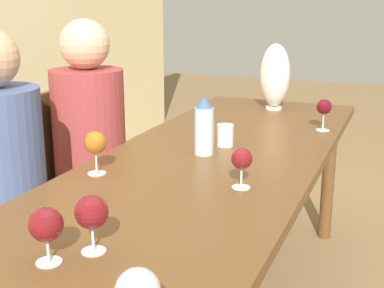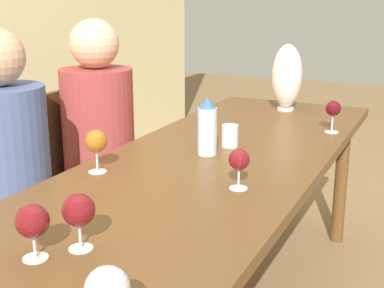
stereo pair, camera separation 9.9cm
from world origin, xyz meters
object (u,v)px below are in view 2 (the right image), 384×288
(wine_glass_3, at_px, (32,222))
(wine_glass_1, at_px, (96,142))
(person_near, at_px, (10,181))
(wine_glass_4, at_px, (79,211))
(chair_far, at_px, (89,177))
(person_far, at_px, (101,142))
(wine_glass_0, at_px, (333,109))
(water_tumbler, at_px, (229,136))
(wine_glass_5, at_px, (239,161))
(vase, at_px, (287,77))
(water_bottle, at_px, (207,127))

(wine_glass_3, bearing_deg, wine_glass_1, 22.11)
(person_near, bearing_deg, wine_glass_4, -124.93)
(chair_far, xyz_separation_m, person_far, (0.00, -0.08, 0.19))
(wine_glass_0, xyz_separation_m, chair_far, (-0.32, 1.11, -0.38))
(water_tumbler, bearing_deg, wine_glass_5, -155.05)
(wine_glass_0, distance_m, wine_glass_1, 1.10)
(wine_glass_4, bearing_deg, wine_glass_5, -19.44)
(wine_glass_1, relative_size, chair_far, 0.16)
(chair_far, relative_size, person_far, 0.73)
(wine_glass_1, height_order, wine_glass_5, wine_glass_1)
(water_tumbler, relative_size, person_far, 0.07)
(vase, distance_m, wine_glass_4, 1.79)
(wine_glass_4, height_order, person_near, person_near)
(wine_glass_3, xyz_separation_m, chair_far, (1.18, 0.72, -0.37))
(person_near, bearing_deg, chair_far, 7.99)
(vase, relative_size, wine_glass_4, 2.46)
(water_bottle, relative_size, wine_glass_0, 1.54)
(water_tumbler, relative_size, wine_glass_4, 0.63)
(wine_glass_3, distance_m, wine_glass_5, 0.69)
(wine_glass_5, xyz_separation_m, person_far, (0.54, 0.90, -0.18))
(wine_glass_4, xyz_separation_m, person_far, (1.09, 0.70, -0.19))
(vase, relative_size, wine_glass_1, 2.32)
(chair_far, bearing_deg, wine_glass_4, -144.18)
(wine_glass_3, relative_size, wine_glass_4, 0.95)
(person_near, height_order, person_far, person_far)
(person_far, bearing_deg, wine_glass_5, -120.82)
(wine_glass_3, bearing_deg, water_tumbler, -2.89)
(wine_glass_0, xyz_separation_m, wine_glass_3, (-1.50, 0.38, -0.01))
(wine_glass_4, bearing_deg, wine_glass_1, 31.20)
(water_bottle, xyz_separation_m, wine_glass_5, (-0.30, -0.24, -0.01))
(chair_far, height_order, person_near, person_near)
(wine_glass_4, height_order, wine_glass_5, wine_glass_4)
(person_near, bearing_deg, wine_glass_1, -88.66)
(wine_glass_3, bearing_deg, wine_glass_4, -37.26)
(wine_glass_5, bearing_deg, wine_glass_3, 157.83)
(wine_glass_5, xyz_separation_m, chair_far, (0.54, 0.98, -0.37))
(person_near, bearing_deg, person_far, -0.03)
(wine_glass_0, height_order, person_near, person_near)
(water_bottle, relative_size, wine_glass_4, 1.56)
(water_tumbler, xyz_separation_m, wine_glass_3, (-1.08, 0.05, 0.05))
(water_bottle, bearing_deg, wine_glass_5, -141.36)
(water_bottle, height_order, wine_glass_0, water_bottle)
(vase, relative_size, wine_glass_0, 2.43)
(water_tumbler, bearing_deg, chair_far, 83.17)
(wine_glass_0, relative_size, person_far, 0.11)
(wine_glass_0, bearing_deg, chair_far, 106.10)
(chair_far, bearing_deg, wine_glass_3, -148.45)
(chair_far, bearing_deg, wine_glass_1, -140.65)
(wine_glass_1, bearing_deg, person_near, 91.34)
(wine_glass_4, relative_size, person_near, 0.11)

